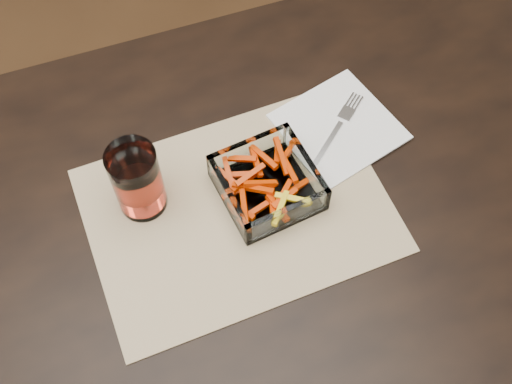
% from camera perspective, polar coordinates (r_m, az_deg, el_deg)
% --- Properties ---
extents(dining_table, '(1.60, 0.90, 0.75)m').
position_cam_1_polar(dining_table, '(1.03, -5.79, -8.29)').
color(dining_table, black).
rests_on(dining_table, ground).
extents(placemat, '(0.46, 0.35, 0.00)m').
position_cam_1_polar(placemat, '(0.98, -1.63, -1.60)').
color(placemat, tan).
rests_on(placemat, dining_table).
extents(glass_bowl, '(0.15, 0.15, 0.05)m').
position_cam_1_polar(glass_bowl, '(0.97, 1.04, 0.69)').
color(glass_bowl, white).
rests_on(glass_bowl, placemat).
extents(tumbler, '(0.07, 0.07, 0.13)m').
position_cam_1_polar(tumbler, '(0.95, -10.48, 0.88)').
color(tumbler, white).
rests_on(tumbler, placemat).
extents(napkin, '(0.21, 0.21, 0.00)m').
position_cam_1_polar(napkin, '(1.07, 7.38, 5.80)').
color(napkin, white).
rests_on(napkin, placemat).
extents(fork, '(0.13, 0.11, 0.00)m').
position_cam_1_polar(fork, '(1.06, 7.35, 5.83)').
color(fork, silver).
rests_on(fork, napkin).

